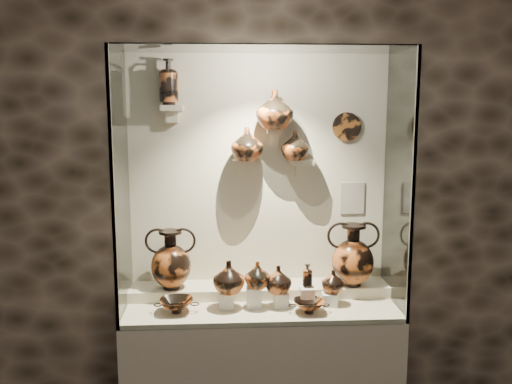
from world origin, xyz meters
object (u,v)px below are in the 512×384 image
kylix_right (309,305)px  ovoid_vase_c (295,145)px  jug_c (278,280)px  lekythos_tall (169,79)px  jug_a (229,277)px  amphora_left (171,259)px  ovoid_vase_b (275,109)px  jug_b (257,275)px  jug_e (333,281)px  lekythos_small (307,274)px  ovoid_vase_a (247,144)px  amphora_right (353,255)px  kylix_left (176,304)px

kylix_right → ovoid_vase_c: bearing=101.8°
jug_c → lekythos_tall: (-0.67, 0.28, 1.22)m
jug_a → jug_c: size_ratio=1.18×
amphora_left → ovoid_vase_b: bearing=-15.3°
jug_b → ovoid_vase_c: size_ratio=0.87×
jug_e → lekythos_small: bearing=-179.0°
jug_b → jug_a: bearing=-160.6°
jug_a → lekythos_small: (0.49, 0.03, 0.00)m
ovoid_vase_a → ovoid_vase_b: size_ratio=0.87×
amphora_left → jug_a: size_ratio=1.89×
amphora_left → lekythos_tall: lekythos_tall is taller
amphora_right → jug_e: (-0.16, -0.16, -0.12)m
amphora_left → kylix_left: amphora_left is taller
ovoid_vase_b → ovoid_vase_c: size_ratio=1.30×
jug_c → lekythos_tall: bearing=134.2°
lekythos_tall → ovoid_vase_c: lekythos_tall is taller
amphora_left → jug_e: size_ratio=2.67×
jug_b → kylix_right: size_ratio=0.69×
jug_e → jug_b: bearing=-175.4°
jug_c → lekythos_tall: 1.42m
amphora_right → kylix_left: 1.17m
amphora_left → kylix_right: amphora_left is taller
amphora_right → jug_c: bearing=175.5°
kylix_right → amphora_right: bearing=45.4°
amphora_right → jug_a: 0.83m
amphora_left → ovoid_vase_c: 1.08m
jug_a → kylix_left: (-0.32, -0.04, -0.15)m
amphora_right → kylix_right: size_ratio=1.73×
jug_c → ovoid_vase_b: ovoid_vase_b is taller
jug_a → amphora_right: bearing=36.1°
jug_e → ovoid_vase_a: (-0.52, 0.22, 0.84)m
amphora_left → jug_a: bearing=-47.1°
lekythos_tall → jug_e: bearing=-10.0°
lekythos_small → kylix_right: (-0.01, -0.13, -0.15)m
jug_a → jug_b: (0.18, 0.00, 0.01)m
jug_c → lekythos_tall: size_ratio=0.54×
jug_a → kylix_right: (0.48, -0.10, -0.15)m
ovoid_vase_b → ovoid_vase_a: bearing=-177.2°
kylix_left → kylix_right: size_ratio=1.10×
amphora_right → ovoid_vase_c: size_ratio=2.18×
amphora_left → lekythos_small: size_ratio=2.35×
jug_c → jug_b: bearing=161.4°
kylix_left → lekythos_tall: (-0.04, 0.34, 1.35)m
amphora_right → jug_b: amphora_right is taller
jug_b → lekythos_tall: (-0.54, 0.29, 1.19)m
kylix_left → ovoid_vase_c: (0.75, 0.31, 0.93)m
amphora_left → jug_a: amphora_left is taller
jug_e → ovoid_vase_a: ovoid_vase_a is taller
amphora_right → kylix_right: amphora_right is taller
ovoid_vase_c → ovoid_vase_b: bearing=-170.9°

